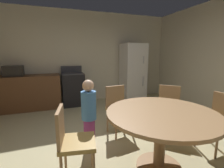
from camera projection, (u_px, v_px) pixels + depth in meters
name	position (u px, v px, depth m)	size (l,w,h in m)	color
ground_plane	(117.00, 152.00, 2.43)	(14.00, 14.00, 0.00)	tan
wall_back	(82.00, 57.00, 4.94)	(5.87, 0.12, 2.70)	beige
kitchen_counter	(22.00, 93.00, 4.19)	(1.93, 0.60, 0.90)	brown
oven_range	(73.00, 89.00, 4.62)	(0.60, 0.60, 1.10)	black
refrigerator	(133.00, 72.00, 5.10)	(0.68, 0.68, 1.76)	white
microwave	(13.00, 71.00, 4.04)	(0.44, 0.32, 0.26)	black
dining_table	(161.00, 123.00, 1.99)	(1.35, 1.35, 0.76)	#9E754C
chair_northeast	(168.00, 106.00, 2.98)	(0.57, 0.57, 0.87)	#9E754C
chair_east	(219.00, 118.00, 2.42)	(0.42, 0.42, 0.87)	#9E754C
chair_north	(118.00, 107.00, 2.95)	(0.45, 0.45, 0.87)	#9E754C
chair_west	(72.00, 139.00, 1.83)	(0.46, 0.46, 0.87)	#9E754C
person_child	(89.00, 114.00, 2.38)	(0.31, 0.31, 1.09)	#8C337A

